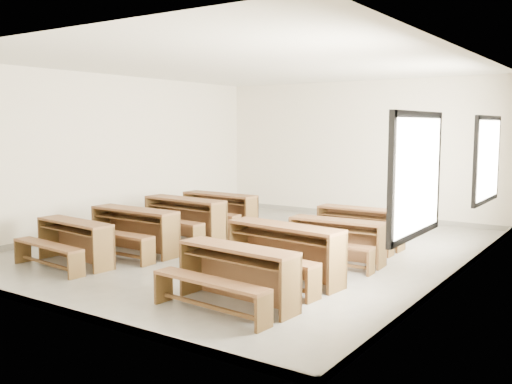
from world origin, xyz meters
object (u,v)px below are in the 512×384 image
Objects in this scene: desk_set_3 at (218,209)px; desk_set_4 at (235,272)px; desk_set_6 at (335,238)px; desk_set_7 at (359,224)px; desk_set_2 at (183,216)px; desk_set_0 at (72,239)px; desk_set_1 at (132,228)px; desk_set_5 at (282,249)px.

desk_set_3 is 5.06m from desk_set_4.
desk_set_6 is 1.00× the size of desk_set_7.
desk_set_6 is at bearing -82.02° from desk_set_7.
desk_set_0 is at bearing -89.46° from desk_set_2.
desk_set_3 is at bearing -178.15° from desk_set_7.
desk_set_1 is 2.56m from desk_set_3.
desk_set_3 is 3.12m from desk_set_7.
desk_set_5 is 1.19× the size of desk_set_7.
desk_set_5 is at bearing -21.59° from desk_set_2.
desk_set_4 is at bearing -87.75° from desk_set_7.
desk_set_1 is at bearing 85.56° from desk_set_0.
desk_set_1 reaches higher than desk_set_6.
desk_set_0 is 0.94× the size of desk_set_3.
desk_set_7 is (3.04, 1.29, -0.05)m from desk_set_2.
desk_set_6 is 1.33m from desk_set_7.
desk_set_5 is at bearing -88.76° from desk_set_7.
desk_set_1 is at bearing -175.23° from desk_set_5.
desk_set_6 is at bearing 90.75° from desk_set_5.
desk_set_2 is 3.41m from desk_set_5.
desk_set_1 reaches higher than desk_set_7.
desk_set_3 is (-0.08, 1.19, -0.02)m from desk_set_2.
desk_set_0 is 0.94× the size of desk_set_1.
desk_set_5 is 1.18× the size of desk_set_6.
desk_set_5 is 2.72m from desk_set_7.
desk_set_5 reaches higher than desk_set_7.
desk_set_4 is 1.06× the size of desk_set_6.
desk_set_1 is at bearing -138.05° from desk_set_7.
desk_set_7 is at bearing 55.41° from desk_set_0.
desk_set_2 reaches higher than desk_set_4.
desk_set_4 is (3.30, -0.22, 0.02)m from desk_set_0.
desk_set_1 is (0.19, 1.08, 0.04)m from desk_set_0.
desk_set_7 is at bearing 96.55° from desk_set_4.
desk_set_5 reaches higher than desk_set_1.
desk_set_2 is at bearing 144.40° from desk_set_4.
desk_set_2 is at bearing 161.15° from desk_set_5.
desk_set_6 is (3.15, 1.33, -0.04)m from desk_set_1.
desk_set_0 is 1.03× the size of desk_set_7.
desk_set_0 is 0.96× the size of desk_set_4.
desk_set_7 is (3.16, 3.74, 0.01)m from desk_set_0.
desk_set_6 is (3.30, -1.23, -0.04)m from desk_set_3.
desk_set_0 is at bearing -179.46° from desk_set_4.
desk_set_5 reaches higher than desk_set_6.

